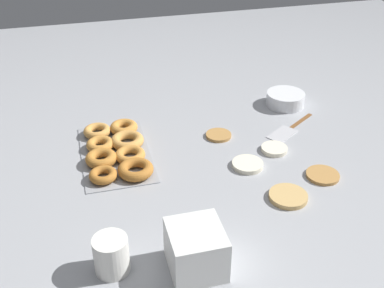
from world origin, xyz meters
TOP-DOWN VIEW (x-y plane):
  - ground_plane at (0.00, 0.00)m, footprint 3.00×3.00m
  - pancake_0 at (0.04, 0.04)m, footprint 0.09×0.09m
  - pancake_1 at (0.22, 0.09)m, footprint 0.11×0.11m
  - pancake_2 at (-0.02, 0.15)m, footprint 0.08×0.08m
  - pancake_3 at (-0.15, 0.01)m, footprint 0.09×0.09m
  - pancake_4 at (0.15, 0.23)m, footprint 0.10×0.10m
  - donut_tray at (-0.13, -0.34)m, footprint 0.37×0.21m
  - batter_bowl at (-0.31, 0.32)m, footprint 0.14×0.14m
  - container_stack at (0.40, -0.22)m, footprint 0.13×0.12m
  - paper_cup at (0.36, -0.41)m, footprint 0.08×0.08m
  - spatula at (-0.12, 0.24)m, footprint 0.17×0.22m

SIDE VIEW (x-z plane):
  - ground_plane at x=0.00m, z-range 0.00..0.00m
  - spatula at x=-0.12m, z-range 0.00..0.01m
  - pancake_4 at x=0.15m, z-range 0.00..0.01m
  - pancake_3 at x=-0.15m, z-range 0.00..0.01m
  - pancake_2 at x=-0.02m, z-range 0.00..0.01m
  - pancake_1 at x=0.22m, z-range 0.00..0.01m
  - pancake_0 at x=0.04m, z-range 0.00..0.01m
  - donut_tray at x=-0.13m, z-range 0.00..0.04m
  - batter_bowl at x=-0.31m, z-range 0.00..0.05m
  - paper_cup at x=0.36m, z-range 0.00..0.09m
  - container_stack at x=0.40m, z-range 0.00..0.11m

